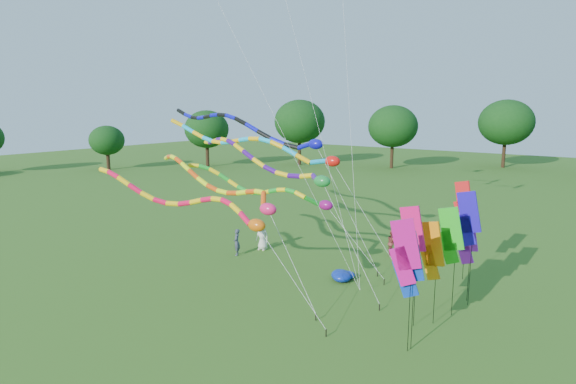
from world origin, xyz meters
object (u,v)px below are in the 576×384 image
Objects in this scene: tube_kite_red at (198,205)px; person_a at (262,236)px; person_c at (393,243)px; person_b at (237,242)px; blue_nylon_heap at (339,274)px; tube_kite_orange at (225,187)px.

tube_kite_red is 6.91× the size of person_a.
tube_kite_red is at bearing 128.60° from person_c.
blue_nylon_heap is at bearing 52.48° from person_b.
tube_kite_orange reaches higher than blue_nylon_heap.
person_c is at bearing 83.07° from blue_nylon_heap.
tube_kite_red is 3.46m from tube_kite_orange.
tube_kite_orange reaches higher than person_c.
person_a is 7.87m from person_c.
tube_kite_red is 7.94m from person_b.
tube_kite_orange is at bearing 108.57° from tube_kite_red.
tube_kite_red is 9.15m from person_a.
person_a is (-6.37, 1.67, 0.61)m from blue_nylon_heap.
person_a is (-2.80, 7.90, -3.67)m from tube_kite_red.
tube_kite_orange is 6.30m from person_a.
tube_kite_red reaches higher than person_c.
person_c reaches higher than blue_nylon_heap.
tube_kite_orange is at bearing -148.16° from blue_nylon_heap.
person_b is at bearing -115.69° from person_a.
person_b is 1.02× the size of person_c.
person_b reaches higher than blue_nylon_heap.
tube_kite_red is 12.77m from person_c.
person_a is at bearing 85.75° from person_c.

